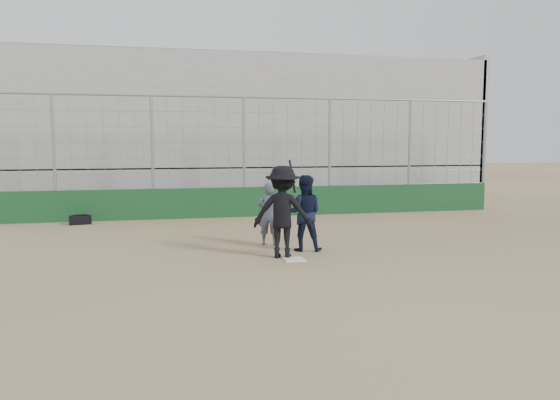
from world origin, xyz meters
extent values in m
plane|color=brown|center=(0.00, 0.00, 0.00)|extent=(90.00, 90.00, 0.00)
cube|color=white|center=(0.00, 0.00, 0.01)|extent=(0.44, 0.44, 0.02)
cube|color=#123A1D|center=(0.00, 7.00, 0.50)|extent=(18.00, 0.25, 1.00)
cylinder|color=gray|center=(0.00, 7.00, 2.00)|extent=(0.10, 0.10, 4.00)
cylinder|color=gray|center=(9.00, 7.00, 2.00)|extent=(0.10, 0.10, 4.00)
cylinder|color=gray|center=(0.00, 7.00, 4.00)|extent=(18.00, 0.07, 0.07)
cube|color=gray|center=(0.00, 11.95, 0.80)|extent=(20.00, 6.70, 1.60)
cube|color=gray|center=(0.00, 11.95, 3.70)|extent=(20.00, 6.70, 4.20)
cube|color=gray|center=(10.00, 11.95, 2.90)|extent=(0.25, 6.70, 6.10)
cylinder|color=gray|center=(0.00, 15.10, 6.80)|extent=(20.00, 0.06, 0.06)
imported|color=black|center=(-0.18, 0.32, 1.01)|extent=(1.48, 1.15, 2.01)
cylinder|color=black|center=(0.07, 0.47, 1.78)|extent=(0.07, 0.57, 0.71)
imported|color=black|center=(0.46, 0.89, 0.58)|extent=(1.02, 0.90, 1.16)
sphere|color=maroon|center=(0.46, 0.89, 1.05)|extent=(0.28, 0.28, 0.28)
imported|color=#464C58|center=(-0.20, 1.77, 0.69)|extent=(0.65, 0.53, 1.39)
cube|color=black|center=(-5.20, 6.30, 0.14)|extent=(0.68, 0.39, 0.27)
cylinder|color=black|center=(-5.20, 6.30, 0.29)|extent=(0.41, 0.12, 0.04)
camera|label=1|loc=(-2.77, -11.19, 2.54)|focal=35.00mm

